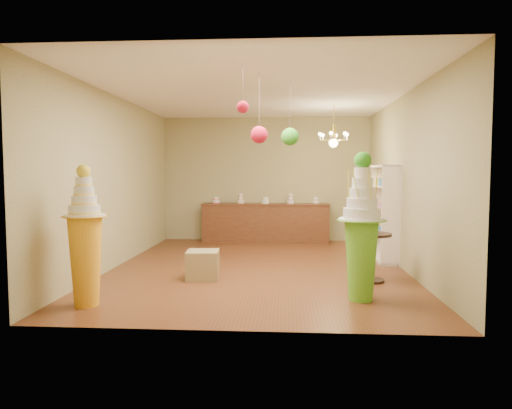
# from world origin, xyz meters

# --- Properties ---
(floor) EXTENTS (6.50, 6.50, 0.00)m
(floor) POSITION_xyz_m (0.00, 0.00, 0.00)
(floor) COLOR #5A2F18
(floor) RESTS_ON ground
(ceiling) EXTENTS (6.50, 6.50, 0.00)m
(ceiling) POSITION_xyz_m (0.00, 0.00, 3.00)
(ceiling) COLOR white
(ceiling) RESTS_ON ground
(wall_back) EXTENTS (5.00, 0.04, 3.00)m
(wall_back) POSITION_xyz_m (0.00, 3.25, 1.50)
(wall_back) COLOR tan
(wall_back) RESTS_ON ground
(wall_front) EXTENTS (5.00, 0.04, 3.00)m
(wall_front) POSITION_xyz_m (0.00, -3.25, 1.50)
(wall_front) COLOR tan
(wall_front) RESTS_ON ground
(wall_left) EXTENTS (0.04, 6.50, 3.00)m
(wall_left) POSITION_xyz_m (-2.50, 0.00, 1.50)
(wall_left) COLOR tan
(wall_left) RESTS_ON ground
(wall_right) EXTENTS (0.04, 6.50, 3.00)m
(wall_right) POSITION_xyz_m (2.50, 0.00, 1.50)
(wall_right) COLOR tan
(wall_right) RESTS_ON ground
(pedestal_green) EXTENTS (0.74, 0.74, 1.93)m
(pedestal_green) POSITION_xyz_m (1.46, -1.99, 0.79)
(pedestal_green) COLOR #5DB227
(pedestal_green) RESTS_ON floor
(pedestal_orange) EXTENTS (0.62, 0.62, 1.76)m
(pedestal_orange) POSITION_xyz_m (-1.99, -2.46, 0.71)
(pedestal_orange) COLOR gold
(pedestal_orange) RESTS_ON floor
(burlap_riser) EXTENTS (0.52, 0.52, 0.44)m
(burlap_riser) POSITION_xyz_m (-0.81, -0.94, 0.22)
(burlap_riser) COLOR olive
(burlap_riser) RESTS_ON floor
(sideboard) EXTENTS (3.04, 0.54, 1.16)m
(sideboard) POSITION_xyz_m (0.00, 2.97, 0.48)
(sideboard) COLOR #562E1B
(sideboard) RESTS_ON floor
(shelving_unit) EXTENTS (0.33, 1.20, 1.80)m
(shelving_unit) POSITION_xyz_m (2.34, 0.80, 0.90)
(shelving_unit) COLOR #EFE2CF
(shelving_unit) RESTS_ON floor
(round_table) EXTENTS (0.77, 0.77, 0.75)m
(round_table) POSITION_xyz_m (1.79, -0.95, 0.48)
(round_table) COLOR black
(round_table) RESTS_ON floor
(vase) EXTENTS (0.22, 0.22, 0.19)m
(vase) POSITION_xyz_m (1.79, -0.95, 0.84)
(vase) COLOR #EFE2CF
(vase) RESTS_ON round_table
(pom_red_left) EXTENTS (0.23, 0.23, 0.94)m
(pom_red_left) POSITION_xyz_m (0.12, -1.65, 2.18)
(pom_red_left) COLOR #42372F
(pom_red_left) RESTS_ON ceiling
(pom_green_mid) EXTENTS (0.25, 0.25, 0.95)m
(pom_green_mid) POSITION_xyz_m (0.54, -1.33, 2.17)
(pom_green_mid) COLOR #42372F
(pom_green_mid) RESTS_ON ceiling
(pom_red_right) EXTENTS (0.15, 0.15, 0.61)m
(pom_red_right) POSITION_xyz_m (-0.05, -2.24, 2.47)
(pom_red_right) COLOR #42372F
(pom_red_right) RESTS_ON ceiling
(chandelier) EXTENTS (0.78, 0.78, 0.85)m
(chandelier) POSITION_xyz_m (1.42, 1.29, 2.30)
(chandelier) COLOR gold
(chandelier) RESTS_ON ceiling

